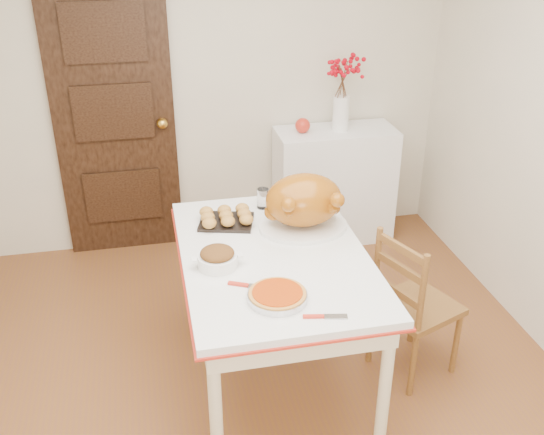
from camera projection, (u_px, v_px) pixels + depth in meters
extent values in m
cube|color=brown|center=(266.00, 409.00, 3.37)|extent=(3.50, 4.00, 0.00)
cube|color=beige|center=(210.00, 83.00, 4.53)|extent=(3.50, 0.00, 2.50)
cube|color=black|center=(115.00, 120.00, 4.48)|extent=(0.85, 0.06, 2.06)
cube|color=white|center=(334.00, 185.00, 4.88)|extent=(0.90, 0.40, 0.90)
sphere|color=red|center=(303.00, 126.00, 4.60)|extent=(0.11, 0.11, 0.11)
cylinder|color=#A83205|center=(277.00, 295.00, 2.82)|extent=(0.33, 0.33, 0.06)
cylinder|color=white|center=(263.00, 198.00, 3.64)|extent=(0.08, 0.08, 0.12)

